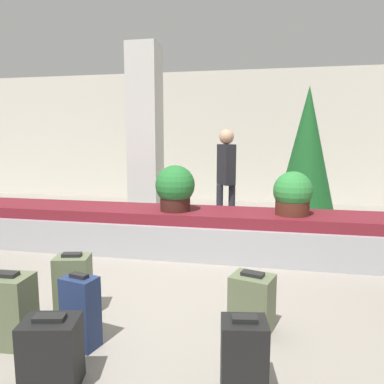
# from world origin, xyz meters

# --- Properties ---
(ground_plane) EXTENTS (18.00, 18.00, 0.00)m
(ground_plane) POSITION_xyz_m (0.00, 0.00, 0.00)
(ground_plane) COLOR gray
(back_wall) EXTENTS (18.00, 0.06, 3.20)m
(back_wall) POSITION_xyz_m (0.00, 6.16, 1.60)
(back_wall) COLOR beige
(back_wall) RESTS_ON ground_plane
(carousel) EXTENTS (8.10, 0.98, 0.59)m
(carousel) POSITION_xyz_m (0.00, 1.76, 0.29)
(carousel) COLOR #9E9EA3
(carousel) RESTS_ON ground_plane
(pillar) EXTENTS (0.53, 0.53, 3.20)m
(pillar) POSITION_xyz_m (-1.16, 3.23, 1.60)
(pillar) COLOR silver
(pillar) RESTS_ON ground_plane
(suitcase_0) EXTENTS (0.31, 0.28, 0.51)m
(suitcase_0) POSITION_xyz_m (0.91, -1.07, 0.25)
(suitcase_0) COLOR black
(suitcase_0) RESTS_ON ground_plane
(suitcase_3) EXTENTS (0.39, 0.35, 0.50)m
(suitcase_3) POSITION_xyz_m (0.92, -0.27, 0.24)
(suitcase_3) COLOR #5B6647
(suitcase_3) RESTS_ON ground_plane
(suitcase_4) EXTENTS (0.35, 0.30, 0.57)m
(suitcase_4) POSITION_xyz_m (-0.67, -0.30, 0.27)
(suitcase_4) COLOR #5B6647
(suitcase_4) RESTS_ON ground_plane
(suitcase_5) EXTENTS (0.40, 0.33, 0.49)m
(suitcase_5) POSITION_xyz_m (-0.29, -1.24, 0.23)
(suitcase_5) COLOR black
(suitcase_5) RESTS_ON ground_plane
(suitcase_6) EXTENTS (0.41, 0.29, 0.58)m
(suitcase_6) POSITION_xyz_m (-0.92, -0.85, 0.28)
(suitcase_6) COLOR #5B6647
(suitcase_6) RESTS_ON ground_plane
(suitcase_8) EXTENTS (0.29, 0.23, 0.58)m
(suitcase_8) POSITION_xyz_m (-0.34, -0.77, 0.28)
(suitcase_8) COLOR navy
(suitcase_8) RESTS_ON ground_plane
(potted_plant_0) EXTENTS (0.54, 0.54, 0.62)m
(potted_plant_0) POSITION_xyz_m (-0.21, 1.66, 0.90)
(potted_plant_0) COLOR #381914
(potted_plant_0) RESTS_ON carousel
(potted_plant_1) EXTENTS (0.50, 0.50, 0.56)m
(potted_plant_1) POSITION_xyz_m (1.34, 1.71, 0.86)
(potted_plant_1) COLOR #4C2319
(potted_plant_1) RESTS_ON carousel
(traveler_0) EXTENTS (0.33, 0.36, 1.72)m
(traveler_0) POSITION_xyz_m (0.34, 2.84, 1.03)
(traveler_0) COLOR #282833
(traveler_0) RESTS_ON ground_plane
(decorated_tree) EXTENTS (1.03, 1.03, 2.44)m
(decorated_tree) POSITION_xyz_m (1.65, 3.38, 1.31)
(decorated_tree) COLOR #4C331E
(decorated_tree) RESTS_ON ground_plane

